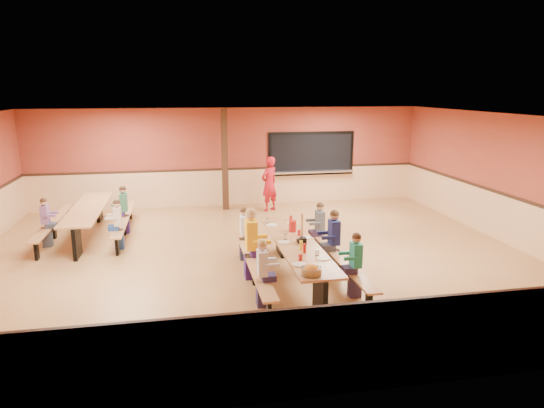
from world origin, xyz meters
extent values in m
plane|color=olive|center=(0.00, 0.00, 0.00)|extent=(12.00, 12.00, 0.00)
cube|color=#943B2B|center=(0.00, 5.00, 1.50)|extent=(12.00, 0.04, 3.00)
cube|color=#943B2B|center=(0.00, -5.00, 1.50)|extent=(12.00, 0.04, 3.00)
cube|color=#943B2B|center=(6.00, 0.00, 1.50)|extent=(0.04, 10.00, 3.00)
cube|color=white|center=(0.00, 0.00, 3.00)|extent=(12.00, 10.00, 0.04)
cube|color=black|center=(2.60, 4.97, 1.55)|extent=(2.60, 0.06, 1.20)
cube|color=silver|center=(2.60, 4.88, 0.98)|extent=(2.70, 0.28, 0.06)
cube|color=#331D11|center=(-0.20, 4.40, 1.50)|extent=(0.18, 0.18, 3.00)
cube|color=#AC7444|center=(0.59, -1.47, 0.72)|extent=(0.75, 3.60, 0.04)
cube|color=black|center=(0.59, -3.02, 0.35)|extent=(0.08, 0.60, 0.70)
cube|color=black|center=(0.59, 0.08, 0.35)|extent=(0.08, 0.60, 0.70)
cube|color=#AC7444|center=(-0.23, -1.47, 0.43)|extent=(0.26, 3.60, 0.04)
cube|color=black|center=(-0.23, -1.47, 0.21)|extent=(0.06, 0.18, 0.41)
cube|color=#AC7444|center=(1.42, -1.47, 0.43)|extent=(0.26, 3.60, 0.04)
cube|color=black|center=(1.42, -1.47, 0.21)|extent=(0.06, 0.18, 0.41)
cube|color=#AC7444|center=(-3.76, 2.25, 0.72)|extent=(0.75, 3.60, 0.04)
cube|color=black|center=(-3.76, 0.70, 0.35)|extent=(0.08, 0.60, 0.70)
cube|color=black|center=(-3.76, 3.80, 0.35)|extent=(0.08, 0.60, 0.70)
cube|color=#AC7444|center=(-4.58, 2.25, 0.43)|extent=(0.26, 3.60, 0.04)
cube|color=black|center=(-4.58, 2.25, 0.21)|extent=(0.06, 0.18, 0.41)
cube|color=#AC7444|center=(-2.93, 2.25, 0.43)|extent=(0.26, 3.60, 0.04)
cube|color=black|center=(-2.93, 2.25, 0.21)|extent=(0.06, 0.18, 0.41)
imported|color=#B41421|center=(1.06, 3.98, 0.81)|extent=(0.71, 0.66, 1.63)
cylinder|color=#B01A17|center=(0.68, -0.69, 0.85)|extent=(0.16, 0.16, 0.22)
cube|color=black|center=(0.69, -1.53, 0.80)|extent=(0.10, 0.14, 0.13)
cylinder|color=yellow|center=(0.57, -1.84, 0.82)|extent=(0.06, 0.06, 0.17)
cylinder|color=#B2140F|center=(0.59, -2.02, 0.82)|extent=(0.06, 0.06, 0.17)
cube|color=black|center=(0.69, -1.42, 0.77)|extent=(0.16, 0.16, 0.06)
cube|color=#AC7444|center=(0.69, -1.42, 1.05)|extent=(0.02, 0.09, 0.50)
camera|label=1|loc=(-1.48, -9.85, 3.56)|focal=32.00mm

